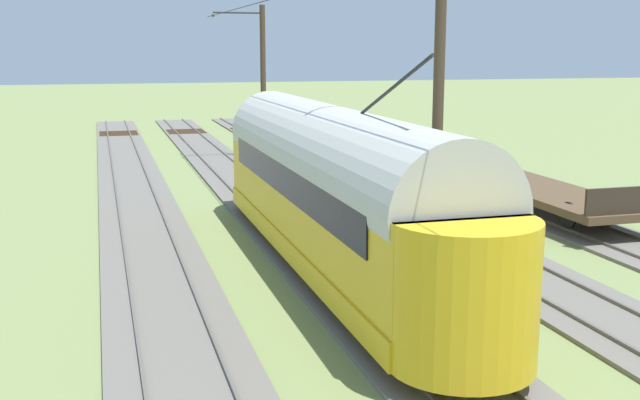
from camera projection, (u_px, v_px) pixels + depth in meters
ground_plane at (360, 229)px, 25.24m from camera, size 220.00×220.00×0.00m
track_streetcar_siding at (540, 213)px, 27.33m from camera, size 2.80×80.00×0.18m
track_adjacent_siding at (421, 221)px, 26.12m from camera, size 2.80×80.00×0.18m
track_third_siding at (291, 229)px, 24.92m from camera, size 2.80×80.00×0.18m
track_outer_siding at (147, 238)px, 23.71m from camera, size 2.80×80.00×0.18m
vintage_streetcar at (332, 185)px, 20.15m from camera, size 2.65×17.80×5.49m
flatcar_adjacent at (514, 182)px, 28.92m from camera, size 2.80×13.59×1.60m
catenary_pole_foreground at (262, 81)px, 39.92m from camera, size 2.71×0.28×7.90m
catenary_pole_mid_near at (436, 115)px, 19.57m from camera, size 2.71×0.28×7.90m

